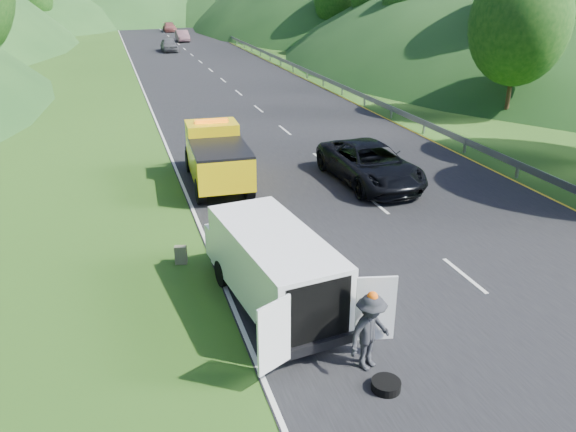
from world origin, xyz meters
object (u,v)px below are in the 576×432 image
object	(u,v)px
child	(298,272)
spare_tire	(386,390)
passing_suv	(369,183)
worker	(368,367)
suitcase	(181,255)
tow_truck	(216,156)
woman	(234,271)
white_van	(272,264)

from	to	relation	value
child	spare_tire	size ratio (longest dim) A/B	1.54
spare_tire	passing_suv	size ratio (longest dim) A/B	0.11
worker	passing_suv	bearing A→B (deg)	41.31
worker	suitcase	bearing A→B (deg)	94.44
tow_truck	passing_suv	xyz separation A→B (m)	(6.22, -1.84, -1.25)
tow_truck	suitcase	size ratio (longest dim) A/B	10.38
tow_truck	worker	xyz separation A→B (m)	(0.90, -13.17, -1.25)
suitcase	spare_tire	world-z (taller)	suitcase
tow_truck	woman	size ratio (longest dim) A/B	3.35
tow_truck	white_van	xyz separation A→B (m)	(-0.43, -9.98, -0.02)
white_van	suitcase	distance (m)	3.85
white_van	woman	bearing A→B (deg)	97.98
tow_truck	suitcase	distance (m)	7.34
tow_truck	passing_suv	bearing A→B (deg)	-13.92
woman	suitcase	bearing A→B (deg)	29.69
woman	white_van	bearing A→B (deg)	168.18
tow_truck	spare_tire	xyz separation A→B (m)	(0.95, -13.98, -1.25)
woman	spare_tire	xyz separation A→B (m)	(1.96, -6.18, 0.00)
suitcase	tow_truck	bearing A→B (deg)	70.27
spare_tire	passing_suv	bearing A→B (deg)	66.51
tow_truck	worker	world-z (taller)	tow_truck
worker	white_van	bearing A→B (deg)	89.08
tow_truck	spare_tire	distance (m)	14.07
white_van	spare_tire	distance (m)	4.41
suitcase	spare_tire	bearing A→B (deg)	-64.49
woman	suitcase	xyz separation A→B (m)	(-1.44, 0.95, 0.29)
woman	passing_suv	size ratio (longest dim) A/B	0.30
white_van	woman	size ratio (longest dim) A/B	3.55
white_van	passing_suv	xyz separation A→B (m)	(6.65, 8.14, -1.23)
tow_truck	white_van	size ratio (longest dim) A/B	0.94
tow_truck	woman	distance (m)	7.96
passing_suv	suitcase	bearing A→B (deg)	-152.31
passing_suv	white_van	bearing A→B (deg)	-131.54
white_van	spare_tire	world-z (taller)	white_van
spare_tire	child	bearing A→B (deg)	91.35
child	passing_suv	world-z (taller)	passing_suv
woman	child	size ratio (longest dim) A/B	1.83
passing_suv	child	bearing A→B (deg)	-131.58
worker	child	bearing A→B (deg)	67.50
worker	spare_tire	size ratio (longest dim) A/B	2.91
child	suitcase	size ratio (longest dim) A/B	1.69
worker	suitcase	xyz separation A→B (m)	(-3.36, 6.32, 0.29)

